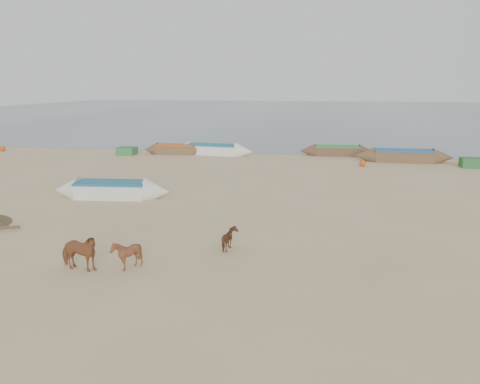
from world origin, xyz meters
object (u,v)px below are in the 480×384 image
at_px(calf_right, 230,239).
at_px(near_canoe, 112,190).
at_px(cow_adult, 79,253).
at_px(calf_front, 127,254).

height_order(calf_right, near_canoe, near_canoe).
bearing_deg(calf_right, cow_adult, 104.31).
relative_size(calf_front, near_canoe, 0.17).
bearing_deg(near_canoe, cow_adult, -76.56).
distance_m(calf_right, near_canoe, 9.65).
height_order(cow_adult, near_canoe, cow_adult).
xyz_separation_m(calf_front, calf_right, (2.72, 2.31, -0.11)).
xyz_separation_m(cow_adult, calf_right, (4.09, 2.70, -0.20)).
bearing_deg(calf_front, near_canoe, -169.39).
height_order(cow_adult, calf_right, cow_adult).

